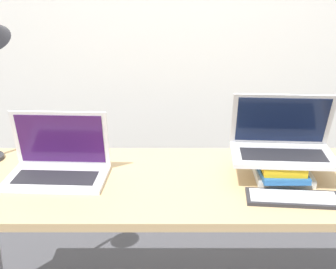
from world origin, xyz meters
TOP-DOWN VIEW (x-y plane):
  - desk at (0.00, 0.33)m, footprint 1.79×0.66m
  - laptop_left at (-0.44, 0.36)m, footprint 0.38×0.26m
  - book_stack at (0.40, 0.35)m, footprint 0.22×0.28m
  - laptop_on_books at (0.41, 0.36)m, footprint 0.39×0.27m
  - wireless_keyboard at (0.41, 0.16)m, footprint 0.33×0.15m

SIDE VIEW (x-z plane):
  - desk at x=0.00m, z-range 0.29..1.02m
  - wireless_keyboard at x=0.41m, z-range 0.73..0.74m
  - book_stack at x=0.40m, z-range 0.73..0.81m
  - laptop_left at x=-0.44m, z-range 0.65..0.90m
  - laptop_on_books at x=0.41m, z-range 0.74..0.98m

